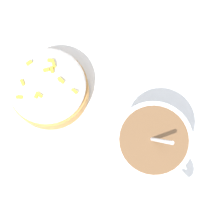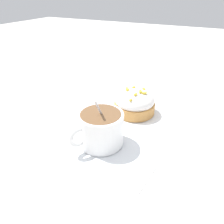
% 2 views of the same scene
% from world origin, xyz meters
% --- Properties ---
extents(ground_plane, '(3.00, 3.00, 0.00)m').
position_xyz_m(ground_plane, '(0.00, 0.00, 0.00)').
color(ground_plane, silver).
extents(paper_napkin, '(0.30, 0.27, 0.00)m').
position_xyz_m(paper_napkin, '(0.00, 0.00, 0.00)').
color(paper_napkin, white).
rests_on(paper_napkin, ground_plane).
extents(coffee_cup, '(0.11, 0.08, 0.10)m').
position_xyz_m(coffee_cup, '(-0.07, 0.00, 0.04)').
color(coffee_cup, white).
rests_on(coffee_cup, paper_napkin).
extents(frosted_pastry, '(0.10, 0.10, 0.06)m').
position_xyz_m(frosted_pastry, '(0.07, -0.01, 0.03)').
color(frosted_pastry, '#C18442').
rests_on(frosted_pastry, paper_napkin).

